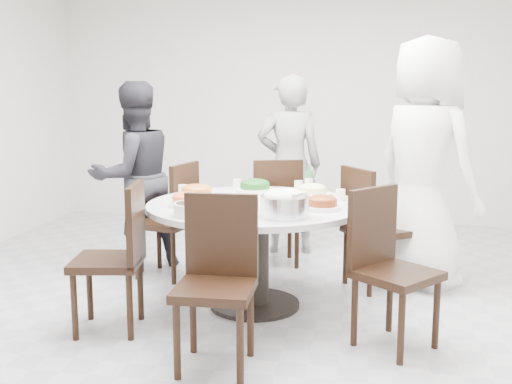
% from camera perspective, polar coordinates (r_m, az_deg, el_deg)
% --- Properties ---
extents(floor, '(6.00, 6.00, 0.01)m').
position_cam_1_polar(floor, '(4.32, 1.49, -11.01)').
color(floor, '#A8A7AC').
rests_on(floor, ground).
extents(wall_back, '(6.00, 0.01, 2.80)m').
position_cam_1_polar(wall_back, '(7.02, 5.25, 8.58)').
color(wall_back, silver).
rests_on(wall_back, ground).
extents(wall_front, '(6.00, 0.01, 2.80)m').
position_cam_1_polar(wall_front, '(1.17, -20.82, 3.14)').
color(wall_front, silver).
rests_on(wall_front, ground).
extents(dining_table, '(1.50, 1.50, 0.75)m').
position_cam_1_polar(dining_table, '(4.25, -0.12, -6.04)').
color(dining_table, silver).
rests_on(dining_table, floor).
extents(chair_ne, '(0.58, 0.58, 0.95)m').
position_cam_1_polar(chair_ne, '(4.73, 11.45, -3.37)').
color(chair_ne, black).
rests_on(chair_ne, floor).
extents(chair_n, '(0.53, 0.53, 0.95)m').
position_cam_1_polar(chair_n, '(5.27, 1.77, -1.85)').
color(chair_n, black).
rests_on(chair_n, floor).
extents(chair_nw, '(0.50, 0.50, 0.95)m').
position_cam_1_polar(chair_nw, '(4.97, -8.64, -2.65)').
color(chair_nw, black).
rests_on(chair_nw, floor).
extents(chair_sw, '(0.49, 0.49, 0.95)m').
position_cam_1_polar(chair_sw, '(3.93, -14.00, -6.12)').
color(chair_sw, black).
rests_on(chair_sw, floor).
extents(chair_s, '(0.43, 0.43, 0.95)m').
position_cam_1_polar(chair_s, '(3.31, -3.96, -8.84)').
color(chair_s, black).
rests_on(chair_s, floor).
extents(chair_se, '(0.59, 0.59, 0.95)m').
position_cam_1_polar(chair_se, '(3.65, 13.26, -7.30)').
color(chair_se, black).
rests_on(chair_se, floor).
extents(diner_right, '(1.09, 1.11, 1.93)m').
position_cam_1_polar(diner_right, '(4.82, 15.76, 2.65)').
color(diner_right, white).
rests_on(diner_right, floor).
extents(diner_middle, '(0.66, 0.49, 1.67)m').
position_cam_1_polar(diner_middle, '(5.63, 3.20, 2.58)').
color(diner_middle, black).
rests_on(diner_middle, floor).
extents(diner_left, '(0.98, 0.98, 1.60)m').
position_cam_1_polar(diner_left, '(5.19, -11.55, 1.44)').
color(diner_left, black).
rests_on(diner_left, floor).
extents(dish_greens, '(0.29, 0.29, 0.08)m').
position_cam_1_polar(dish_greens, '(4.63, -0.11, 0.51)').
color(dish_greens, white).
rests_on(dish_greens, dining_table).
extents(dish_pale, '(0.27, 0.27, 0.07)m').
position_cam_1_polar(dish_pale, '(4.44, 5.37, 0.05)').
color(dish_pale, white).
rests_on(dish_pale, dining_table).
extents(dish_orange, '(0.28, 0.28, 0.08)m').
position_cam_1_polar(dish_orange, '(4.40, -5.67, -0.02)').
color(dish_orange, white).
rests_on(dish_orange, dining_table).
extents(dish_redbrown, '(0.26, 0.26, 0.06)m').
position_cam_1_polar(dish_redbrown, '(3.96, 6.31, -1.19)').
color(dish_redbrown, white).
rests_on(dish_redbrown, dining_table).
extents(dish_tofu, '(0.27, 0.27, 0.07)m').
position_cam_1_polar(dish_tofu, '(4.08, -6.50, -0.84)').
color(dish_tofu, white).
rests_on(dish_tofu, dining_table).
extents(rice_bowl, '(0.30, 0.30, 0.13)m').
position_cam_1_polar(rice_bowl, '(3.71, 2.73, -1.36)').
color(rice_bowl, silver).
rests_on(rice_bowl, dining_table).
extents(soup_bowl, '(0.26, 0.26, 0.08)m').
position_cam_1_polar(soup_bowl, '(3.76, -5.91, -1.64)').
color(soup_bowl, white).
rests_on(soup_bowl, dining_table).
extents(beverage_bottle, '(0.06, 0.06, 0.21)m').
position_cam_1_polar(beverage_bottle, '(4.61, 5.06, 1.25)').
color(beverage_bottle, '#2A6A31').
rests_on(beverage_bottle, dining_table).
extents(tea_cups, '(0.07, 0.07, 0.08)m').
position_cam_1_polar(tea_cups, '(4.79, 1.68, 0.82)').
color(tea_cups, white).
rests_on(tea_cups, dining_table).
extents(chopsticks, '(0.24, 0.04, 0.01)m').
position_cam_1_polar(chopsticks, '(4.82, 1.68, 0.47)').
color(chopsticks, tan).
rests_on(chopsticks, dining_table).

